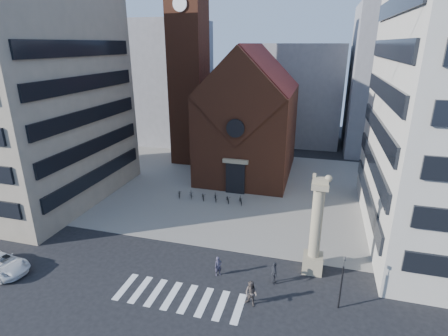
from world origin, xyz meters
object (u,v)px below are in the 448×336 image
(pedestrian_2, at_px, (274,273))
(scooter_0, at_px, (179,193))
(traffic_light, at_px, (342,281))
(pedestrian_1, at_px, (251,294))
(lion_column, at_px, (315,234))
(pedestrian_0, at_px, (218,266))

(pedestrian_2, relative_size, scooter_0, 1.18)
(traffic_light, height_order, pedestrian_1, traffic_light)
(pedestrian_1, height_order, pedestrian_2, pedestrian_1)
(lion_column, distance_m, scooter_0, 19.96)
(pedestrian_0, height_order, scooter_0, pedestrian_0)
(scooter_0, bearing_deg, pedestrian_2, -67.71)
(lion_column, distance_m, pedestrian_1, 7.23)
(lion_column, xyz_separation_m, pedestrian_1, (-4.14, -5.38, -2.47))
(pedestrian_1, relative_size, pedestrian_2, 1.04)
(lion_column, height_order, scooter_0, lion_column)
(traffic_light, bearing_deg, pedestrian_1, -167.31)
(pedestrian_1, relative_size, scooter_0, 1.23)
(lion_column, height_order, traffic_light, lion_column)
(traffic_light, relative_size, pedestrian_0, 2.54)
(traffic_light, relative_size, pedestrian_2, 2.26)
(traffic_light, xyz_separation_m, pedestrian_1, (-6.14, -1.38, -1.30))
(traffic_light, xyz_separation_m, pedestrian_2, (-4.87, 1.52, -1.34))
(pedestrian_1, distance_m, pedestrian_2, 3.16)
(pedestrian_0, distance_m, pedestrian_2, 4.54)
(traffic_light, bearing_deg, lion_column, 116.46)
(lion_column, relative_size, scooter_0, 5.40)
(pedestrian_1, bearing_deg, lion_column, 74.22)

